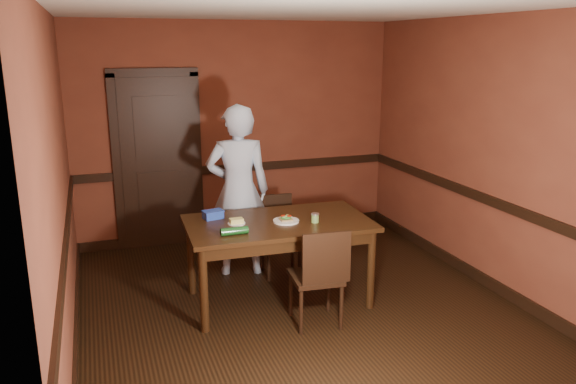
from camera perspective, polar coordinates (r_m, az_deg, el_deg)
floor at (r=5.41m, az=1.26°, el=-11.73°), size 4.00×4.50×0.01m
ceiling at (r=4.85m, az=1.44°, el=18.16°), size 4.00×4.50×0.01m
wall_back at (r=7.07m, az=-5.14°, el=6.06°), size 4.00×0.02×2.70m
wall_front at (r=3.04m, az=16.57°, el=-6.31°), size 4.00×0.02×2.70m
wall_left at (r=4.66m, az=-22.33°, el=0.46°), size 0.02×4.50×2.70m
wall_right at (r=5.95m, az=19.70°, el=3.61°), size 0.02×4.50×2.70m
dado_back at (r=7.14m, az=-5.03°, el=2.47°), size 4.00×0.03×0.10m
dado_left at (r=4.78m, az=-21.63°, el=-4.76°), size 0.03×4.50×0.10m
dado_right at (r=6.04m, az=19.22°, el=-0.58°), size 0.03×4.50×0.10m
baseboard_back at (r=7.36m, az=-4.88°, el=-3.93°), size 4.00×0.03×0.12m
baseboard_left at (r=5.11m, az=-20.72°, el=-13.69°), size 0.03×4.50×0.12m
baseboard_right at (r=6.30m, az=18.58°, el=-7.97°), size 0.03×4.50×0.12m
door at (r=6.91m, az=-13.09°, el=3.35°), size 1.05×0.07×2.20m
dining_table at (r=5.41m, az=-0.98°, el=-7.03°), size 1.76×1.04×0.81m
chair_far at (r=6.02m, az=-0.74°, el=-4.54°), size 0.43×0.43×0.85m
chair_near at (r=4.98m, az=2.83°, el=-8.42°), size 0.46×0.46×0.90m
person at (r=5.95m, az=-5.07°, el=0.12°), size 0.74×0.56×1.83m
sandwich_plate at (r=5.25m, az=-0.20°, el=-2.86°), size 0.24×0.24×0.06m
sauce_jar at (r=5.23m, az=2.76°, el=-2.63°), size 0.07×0.07×0.09m
cheese_saucer at (r=5.20m, az=-5.26°, el=-3.03°), size 0.16×0.16×0.05m
food_tub at (r=5.38m, az=-7.62°, el=-2.28°), size 0.21×0.16×0.08m
wrapped_veg at (r=4.91m, az=-5.48°, el=-3.97°), size 0.24×0.07×0.07m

